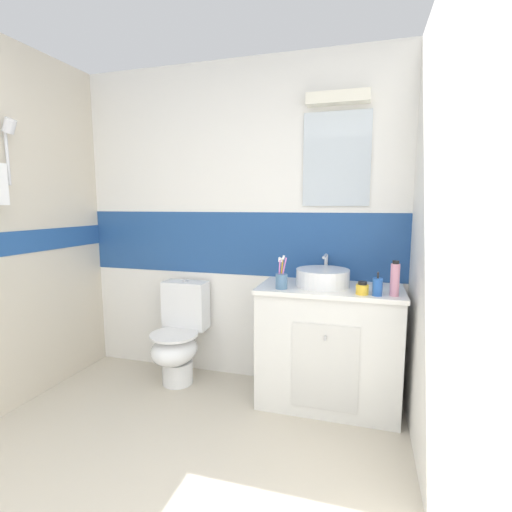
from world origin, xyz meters
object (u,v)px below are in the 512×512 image
object	(u,v)px
toothbrush_cup	(281,280)
shampoo_bottle_tall	(395,279)
toilet	(179,336)
hair_gel_jar	(362,288)
sink_basin	(323,277)
soap_dispenser	(377,287)

from	to	relation	value
toothbrush_cup	shampoo_bottle_tall	size ratio (longest dim) A/B	1.03
toilet	hair_gel_jar	world-z (taller)	hair_gel_jar
sink_basin	hair_gel_jar	size ratio (longest dim) A/B	4.95
soap_dispenser	hair_gel_jar	size ratio (longest dim) A/B	1.83
hair_gel_jar	shampoo_bottle_tall	xyz separation A→B (m)	(0.19, 0.01, 0.07)
soap_dispenser	hair_gel_jar	world-z (taller)	soap_dispenser
shampoo_bottle_tall	soap_dispenser	bearing A→B (deg)	-166.40
toothbrush_cup	sink_basin	bearing A→B (deg)	33.24
toothbrush_cup	hair_gel_jar	bearing A→B (deg)	-1.16
toothbrush_cup	hair_gel_jar	distance (m)	0.52
toilet	soap_dispenser	bearing A→B (deg)	-7.31
toilet	shampoo_bottle_tall	size ratio (longest dim) A/B	3.65
toilet	hair_gel_jar	bearing A→B (deg)	-7.26
soap_dispenser	sink_basin	bearing A→B (deg)	151.82
sink_basin	shampoo_bottle_tall	world-z (taller)	shampoo_bottle_tall
sink_basin	toilet	distance (m)	1.24
toothbrush_cup	shampoo_bottle_tall	world-z (taller)	toothbrush_cup
toothbrush_cup	toilet	bearing A→B (deg)	169.13
sink_basin	toilet	bearing A→B (deg)	-179.94
sink_basin	soap_dispenser	bearing A→B (deg)	-28.18
toothbrush_cup	soap_dispenser	distance (m)	0.61
toilet	shampoo_bottle_tall	distance (m)	1.69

